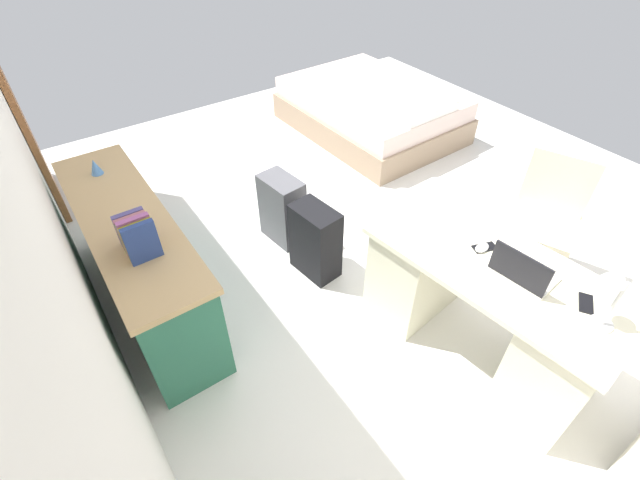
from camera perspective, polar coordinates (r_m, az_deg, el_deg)
The scene contains 16 objects.
ground_plane at distance 3.93m, azimuth 5.42°, elevation 2.66°, with size 5.86×5.86×0.00m, color silver.
wall_back at distance 2.55m, azimuth -34.58°, elevation 7.66°, with size 4.86×0.10×2.66m, color silver.
door_wooden at distance 4.40m, azimuth -35.19°, elevation 15.26°, with size 0.88×0.05×2.04m, color brown.
desk at distance 2.87m, azimuth 20.20°, elevation -8.01°, with size 1.51×0.82×0.74m.
office_chair at distance 3.55m, azimuth 26.47°, elevation 1.57°, with size 0.60×0.60×0.94m.
credenza at distance 3.20m, azimuth -22.18°, elevation -2.51°, with size 1.80×0.48×0.78m.
bed at distance 5.24m, azimuth 6.62°, elevation 16.29°, with size 1.94×1.45×0.58m.
suitcase_black at distance 3.25m, azimuth -0.61°, elevation -0.18°, with size 0.36×0.22×0.58m, color black.
suitcase_spare_grey at distance 3.57m, azimuth -4.88°, elevation 3.94°, with size 0.36×0.22×0.57m, color #4C4C51.
laptop at distance 2.56m, azimuth 24.60°, elevation -3.69°, with size 0.33×0.26×0.21m.
computer_mouse at distance 2.68m, azimuth 20.14°, elevation -0.93°, with size 0.06×0.10×0.03m, color white.
cell_phone_near_laptop at distance 2.61m, azimuth 31.04°, elevation -7.00°, with size 0.07×0.14×0.01m, color black.
cell_phone_by_mouse at distance 2.70m, azimuth 20.43°, elevation -0.90°, with size 0.07×0.14×0.01m, color black.
desk_lamp at distance 2.39m, azimuth 33.79°, elevation -4.64°, with size 0.16×0.11×0.34m.
book_row at distance 2.59m, azimuth -22.43°, elevation 0.55°, with size 0.23×0.17×0.24m.
figurine_small at distance 3.42m, azimuth -26.98°, elevation 8.40°, with size 0.08×0.08×0.11m, color #4C7FBF.
Camera 1 is at (-2.28, 2.05, 2.45)m, focal length 24.85 mm.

